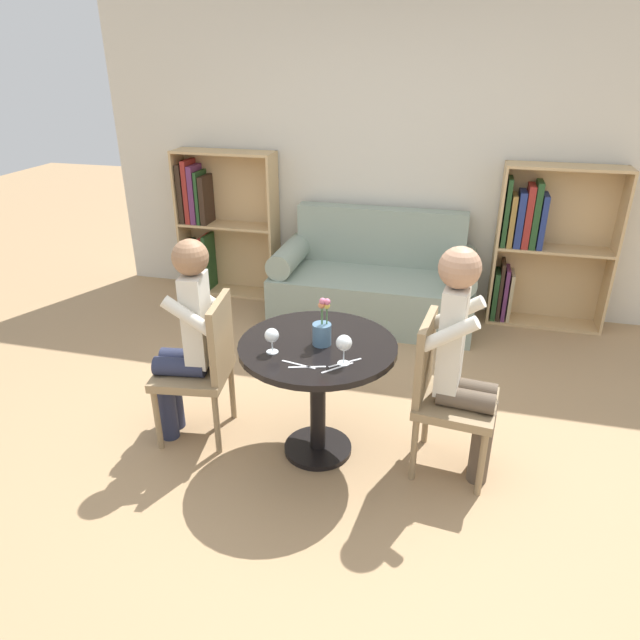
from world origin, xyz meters
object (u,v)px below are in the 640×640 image
object	(u,v)px
chair_left	(204,363)
person_left	(186,337)
chair_right	(444,390)
couch	(374,284)
wine_glass_left	(272,336)
person_right	(464,360)
bookshelf_left	(216,225)
bookshelf_right	(538,244)
wine_glass_right	(344,344)
flower_vase	(322,330)

from	to	relation	value
chair_left	person_left	distance (m)	0.19
chair_right	person_left	world-z (taller)	person_left
couch	wine_glass_left	bearing A→B (deg)	-95.65
person_left	person_right	size ratio (longest dim) A/B	0.96
person_left	wine_glass_left	bearing A→B (deg)	69.16
couch	bookshelf_left	world-z (taller)	bookshelf_left
chair_right	wine_glass_left	xyz separation A→B (m)	(-0.90, -0.21, 0.31)
chair_left	couch	bearing A→B (deg)	152.38
bookshelf_left	chair_left	bearing A→B (deg)	-68.13
chair_left	person_right	size ratio (longest dim) A/B	0.69
chair_left	person_left	bearing A→B (deg)	-84.58
bookshelf_right	person_right	xyz separation A→B (m)	(-0.55, -2.19, 0.01)
chair_right	wine_glass_right	size ratio (longest dim) A/B	5.63
bookshelf_right	bookshelf_left	bearing A→B (deg)	-179.97
bookshelf_right	wine_glass_right	bearing A→B (deg)	-115.39
wine_glass_left	flower_vase	xyz separation A→B (m)	(0.23, 0.15, -0.01)
chair_left	flower_vase	size ratio (longest dim) A/B	3.29
couch	bookshelf_right	distance (m)	1.40
bookshelf_left	chair_right	world-z (taller)	bookshelf_left
couch	chair_left	xyz separation A→B (m)	(-0.69, -1.95, 0.18)
wine_glass_right	bookshelf_right	bearing A→B (deg)	64.61
couch	person_left	bearing A→B (deg)	-111.54
chair_right	bookshelf_right	bearing A→B (deg)	-10.31
person_right	person_left	bearing A→B (deg)	98.15
bookshelf_right	person_right	distance (m)	2.25
chair_left	wine_glass_left	bearing A→B (deg)	64.67
flower_vase	wine_glass_right	bearing A→B (deg)	-48.38
bookshelf_left	wine_glass_left	distance (m)	2.75
chair_right	chair_left	bearing A→B (deg)	98.17
person_left	wine_glass_right	world-z (taller)	person_left
chair_right	person_left	distance (m)	1.48
bookshelf_left	person_left	xyz separation A→B (m)	(0.81, -2.25, 0.01)
chair_right	couch	bearing A→B (deg)	25.91
person_left	person_right	distance (m)	1.56
person_right	flower_vase	xyz separation A→B (m)	(-0.75, -0.04, 0.10)
bookshelf_right	person_left	bearing A→B (deg)	-133.09
bookshelf_right	wine_glass_right	distance (m)	2.66
bookshelf_left	bookshelf_right	distance (m)	2.91
wine_glass_left	wine_glass_right	size ratio (longest dim) A/B	0.86
wine_glass_left	bookshelf_left	bearing A→B (deg)	120.12
couch	wine_glass_right	distance (m)	2.20
couch	bookshelf_right	xyz separation A→B (m)	(1.32, 0.27, 0.39)
flower_vase	chair_right	bearing A→B (deg)	4.51
wine_glass_left	chair_right	bearing A→B (deg)	12.86
person_left	bookshelf_left	bearing A→B (deg)	-168.36
couch	person_right	world-z (taller)	person_right
bookshelf_left	person_left	distance (m)	2.39
couch	chair_left	distance (m)	2.08
wine_glass_right	flower_vase	size ratio (longest dim) A/B	0.58
chair_right	wine_glass_left	size ratio (longest dim) A/B	6.53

